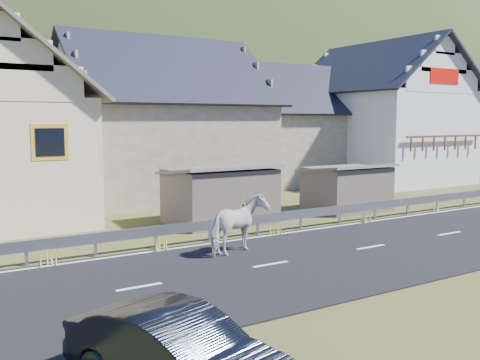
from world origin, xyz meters
TOP-DOWN VIEW (x-y plane):
  - ground at (0.00, 0.00)m, footprint 160.00×160.00m
  - road at (0.00, 0.00)m, footprint 60.00×7.00m
  - lane_markings at (0.00, 0.00)m, footprint 60.00×6.60m
  - guardrail at (-0.00, 3.68)m, footprint 28.10×0.09m
  - shed_left at (-2.00, 6.50)m, footprint 4.30×3.30m
  - shed_right at (4.50, 6.00)m, footprint 3.80×2.90m
  - house_stone_a at (-1.00, 15.00)m, footprint 10.80×9.80m
  - house_stone_b at (9.00, 17.00)m, footprint 9.80×8.80m
  - house_white at (15.00, 14.00)m, footprint 8.80×10.80m
  - horse at (-4.07, 1.65)m, footprint 1.69×2.36m
  - car at (-9.39, -5.25)m, footprint 2.68×4.23m

SIDE VIEW (x-z plane):
  - ground at x=0.00m, z-range 0.00..0.00m
  - road at x=0.00m, z-range 0.00..0.04m
  - lane_markings at x=0.00m, z-range 0.04..0.05m
  - guardrail at x=0.00m, z-range 0.19..0.94m
  - car at x=-9.39m, z-range 0.00..1.32m
  - horse at x=-4.07m, z-range 0.04..1.85m
  - shed_right at x=4.50m, z-range -0.10..2.10m
  - shed_left at x=-2.00m, z-range -0.10..2.30m
  - house_stone_b at x=9.00m, z-range 0.19..8.29m
  - house_stone_a at x=-1.00m, z-range 0.18..9.08m
  - house_white at x=15.00m, z-range 0.21..9.91m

